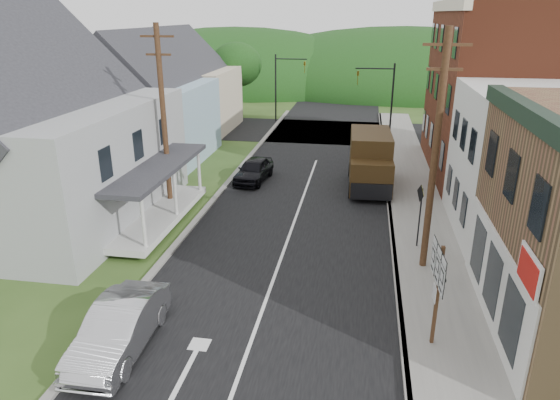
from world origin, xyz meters
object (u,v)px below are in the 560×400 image
at_px(delivery_van, 370,161).
at_px(route_sign_cluster, 437,282).
at_px(silver_sedan, 120,328).
at_px(warning_sign, 420,207).
at_px(dark_sedan, 254,170).

relative_size(delivery_van, route_sign_cluster, 1.77).
relative_size(silver_sedan, warning_sign, 1.63).
distance_m(silver_sedan, dark_sedan, 16.22).
height_order(silver_sedan, dark_sedan, silver_sedan).
height_order(delivery_van, route_sign_cluster, route_sign_cluster).
bearing_deg(route_sign_cluster, delivery_van, 93.77).
bearing_deg(dark_sedan, silver_sedan, -85.52).
bearing_deg(route_sign_cluster, dark_sedan, 117.09).
distance_m(silver_sedan, route_sign_cluster, 9.31).
bearing_deg(route_sign_cluster, warning_sign, 85.19).
xyz_separation_m(route_sign_cluster, warning_sign, (0.16, 6.71, -0.31)).
height_order(silver_sedan, warning_sign, warning_sign).
distance_m(dark_sedan, delivery_van, 6.81).
distance_m(route_sign_cluster, warning_sign, 6.72).
bearing_deg(warning_sign, route_sign_cluster, -105.29).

